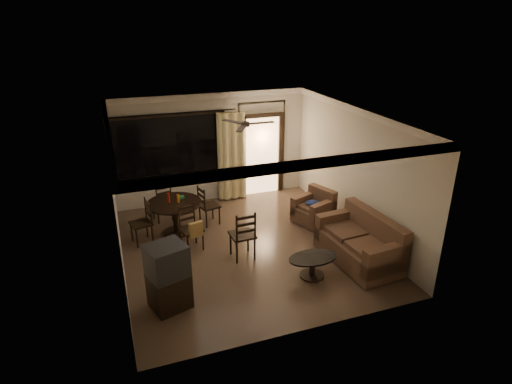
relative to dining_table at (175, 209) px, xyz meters
name	(u,v)px	position (x,y,z in m)	size (l,w,h in m)	color
ground	(247,247)	(1.29, -1.15, -0.59)	(5.50, 5.50, 0.00)	#7F6651
room_shell	(246,139)	(1.88, 0.62, 1.24)	(5.50, 6.70, 5.50)	beige
dining_table	(175,209)	(0.00, 0.00, 0.00)	(1.20, 1.20, 0.97)	black
dining_chair_west	(142,230)	(-0.75, -0.20, -0.31)	(0.51, 0.51, 0.95)	black
dining_chair_east	(209,212)	(0.81, 0.19, -0.31)	(0.51, 0.51, 0.95)	black
dining_chair_south	(192,236)	(0.20, -0.84, -0.29)	(0.51, 0.55, 0.95)	black
dining_chair_north	(162,209)	(-0.18, 0.76, -0.31)	(0.51, 0.51, 0.95)	black
tv_cabinet	(168,277)	(-0.54, -2.60, -0.01)	(0.74, 0.70, 1.16)	black
sofa	(361,244)	(3.26, -2.42, -0.21)	(1.08, 1.85, 0.95)	#43261F
armchair	(315,209)	(3.19, -0.54, -0.27)	(0.99, 0.99, 0.78)	#43261F
coffee_table	(313,263)	(2.11, -2.59, -0.32)	(0.94, 0.56, 0.41)	black
side_chair	(243,243)	(1.09, -1.51, -0.28)	(0.49, 0.49, 1.06)	black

